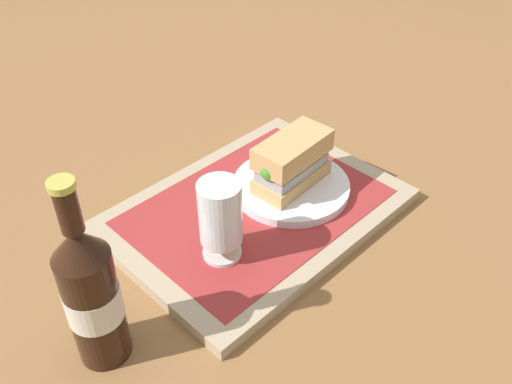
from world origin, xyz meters
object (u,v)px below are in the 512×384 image
object	(u,v)px
plate	(291,186)
beer_bottle	(91,294)
sandwich	(291,162)
beer_glass	(220,219)

from	to	relation	value
plate	beer_bottle	distance (m)	0.39
plate	beer_bottle	xyz separation A→B (m)	(0.38, 0.04, 0.08)
sandwich	plate	bearing A→B (deg)	-180.00
beer_bottle	beer_glass	bearing A→B (deg)	-178.32
sandwich	beer_bottle	world-z (taller)	beer_bottle
plate	sandwich	bearing A→B (deg)	3.67
sandwich	beer_bottle	distance (m)	0.38
beer_glass	beer_bottle	bearing A→B (deg)	1.68
beer_glass	beer_bottle	size ratio (longest dim) A/B	0.47
plate	sandwich	xyz separation A→B (m)	(0.00, 0.00, 0.05)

